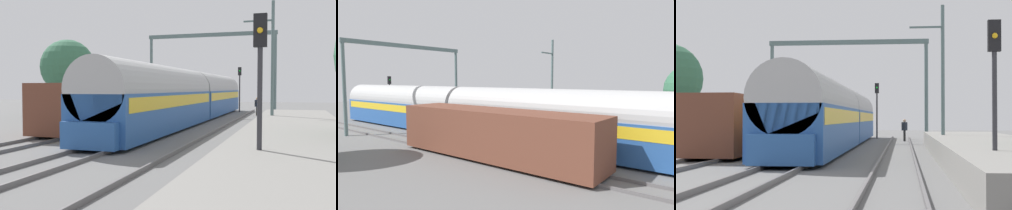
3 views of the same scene
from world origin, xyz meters
TOP-DOWN VIEW (x-y plane):
  - ground at (0.00, 0.00)m, footprint 120.00×120.00m
  - track_far_west at (-4.00, 0.00)m, footprint 1.51×60.00m
  - track_west at (0.00, 0.00)m, footprint 1.52×60.00m
  - track_east at (4.00, 0.00)m, footprint 1.51×60.00m
  - platform at (7.81, 2.00)m, footprint 4.40×28.00m
  - passenger_train at (0.00, 13.79)m, footprint 2.93×32.85m
  - freight_car at (-4.00, 6.76)m, footprint 2.80×13.00m
  - person_crossing at (4.34, 21.67)m, footprint 0.46×0.44m
  - railway_signal_near at (6.83, -5.44)m, footprint 0.36×0.30m
  - railway_signal_far at (1.92, 27.47)m, footprint 0.36×0.30m
  - catenary_gantry at (0.00, 20.78)m, footprint 12.39×0.28m
  - catenary_pole_east_mid at (6.35, 8.89)m, footprint 1.90×0.20m

SIDE VIEW (x-z plane):
  - ground at x=0.00m, z-range 0.00..0.00m
  - track_far_west at x=-4.00m, z-range 0.00..0.16m
  - track_west at x=0.00m, z-range 0.00..0.16m
  - track_east at x=4.00m, z-range 0.00..0.16m
  - platform at x=7.81m, z-range 0.00..0.90m
  - person_crossing at x=4.34m, z-range 0.16..1.89m
  - freight_car at x=-4.00m, z-range 0.12..2.82m
  - passenger_train at x=0.00m, z-range 0.06..3.88m
  - railway_signal_near at x=6.83m, z-range 0.67..5.28m
  - railway_signal_far at x=1.92m, z-range 0.70..5.62m
  - catenary_pole_east_mid at x=6.35m, z-range 0.15..8.15m
  - catenary_gantry at x=0.00m, z-range 1.69..9.55m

